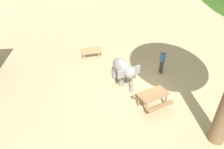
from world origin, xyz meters
name	(u,v)px	position (x,y,z in m)	size (l,w,h in m)	color
ground_plane	(138,90)	(0.00, 0.00, 0.00)	(60.00, 60.00, 0.00)	tan
elephant	(123,69)	(0.79, 0.74, 0.92)	(2.07, 1.61, 1.44)	slate
person_handler	(162,60)	(1.59, -1.82, 0.95)	(0.50, 0.32, 1.62)	#3F3833
wooden_bench	(91,52)	(3.96, 2.51, 0.47)	(0.60, 1.44, 0.88)	#9E7A51
picnic_table_near	(153,97)	(-1.37, -0.42, 0.59)	(1.95, 1.96, 0.78)	olive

